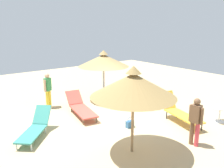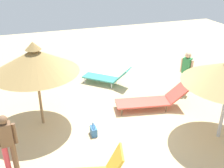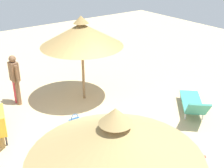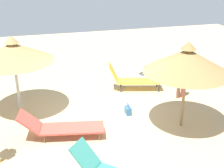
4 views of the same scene
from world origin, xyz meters
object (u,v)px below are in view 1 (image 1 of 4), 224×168
(parasol_umbrella_near_right, at_px, (104,60))
(parasol_umbrella_near_left, at_px, (133,85))
(person_standing_back, at_px, (48,88))
(handbag, at_px, (130,124))
(side_table_round, at_px, (220,112))
(lounge_chair_edge, at_px, (35,127))
(person_standing_center, at_px, (196,119))
(lounge_chair_far_left, at_px, (80,107))
(lounge_chair_far_right, at_px, (179,111))

(parasol_umbrella_near_right, xyz_separation_m, parasol_umbrella_near_left, (-4.67, 2.32, 0.05))
(person_standing_back, relative_size, handbag, 3.86)
(handbag, bearing_deg, side_table_round, -119.14)
(lounge_chair_edge, bearing_deg, person_standing_back, -31.39)
(lounge_chair_edge, relative_size, handbag, 4.38)
(parasol_umbrella_near_left, height_order, person_standing_back, parasol_umbrella_near_left)
(lounge_chair_edge, xyz_separation_m, side_table_round, (-3.13, -6.11, 0.06))
(side_table_round, bearing_deg, lounge_chair_edge, 62.88)
(handbag, bearing_deg, person_standing_center, -162.30)
(lounge_chair_edge, distance_m, person_standing_back, 3.01)
(parasol_umbrella_near_right, distance_m, handbag, 4.02)
(parasol_umbrella_near_right, relative_size, person_standing_center, 1.63)
(parasol_umbrella_near_right, distance_m, parasol_umbrella_near_left, 5.21)
(person_standing_back, height_order, handbag, person_standing_back)
(lounge_chair_edge, bearing_deg, person_standing_center, -134.19)
(parasol_umbrella_near_right, relative_size, lounge_chair_far_left, 1.03)
(lounge_chair_far_left, xyz_separation_m, lounge_chair_far_right, (-3.00, -2.62, 0.10))
(parasol_umbrella_near_left, bearing_deg, person_standing_back, 4.05)
(parasol_umbrella_near_right, height_order, lounge_chair_edge, parasol_umbrella_near_right)
(lounge_chair_far_left, relative_size, lounge_chair_far_right, 1.15)
(parasol_umbrella_near_left, distance_m, side_table_round, 4.53)
(parasol_umbrella_near_right, height_order, parasol_umbrella_near_left, parasol_umbrella_near_left)
(parasol_umbrella_near_right, bearing_deg, lounge_chair_edge, 114.77)
(lounge_chair_far_left, bearing_deg, side_table_round, -135.66)
(lounge_chair_far_right, relative_size, person_standing_back, 1.33)
(parasol_umbrella_near_right, xyz_separation_m, person_standing_back, (0.58, 2.69, -1.09))
(parasol_umbrella_near_right, distance_m, lounge_chair_far_left, 2.82)
(lounge_chair_far_right, height_order, person_standing_center, person_standing_center)
(handbag, bearing_deg, lounge_chair_far_left, 19.12)
(lounge_chair_edge, distance_m, side_table_round, 6.87)
(person_standing_center, relative_size, side_table_round, 2.48)
(person_standing_center, xyz_separation_m, side_table_round, (0.48, -2.40, -0.46))
(parasol_umbrella_near_right, height_order, handbag, parasol_umbrella_near_right)
(lounge_chair_edge, relative_size, lounge_chair_far_left, 0.75)
(person_standing_back, distance_m, side_table_round, 7.29)
(person_standing_back, bearing_deg, lounge_chair_edge, 148.61)
(parasol_umbrella_near_right, relative_size, person_standing_back, 1.57)
(person_standing_back, distance_m, person_standing_center, 6.51)
(parasol_umbrella_near_right, bearing_deg, side_table_round, -159.70)
(lounge_chair_edge, distance_m, handbag, 3.32)
(parasol_umbrella_near_left, height_order, person_standing_center, parasol_umbrella_near_left)
(handbag, bearing_deg, parasol_umbrella_near_right, -20.05)
(parasol_umbrella_near_right, xyz_separation_m, handbag, (-3.35, 1.22, -1.85))
(lounge_chair_far_right, xyz_separation_m, side_table_round, (-0.97, -1.26, -0.04))
(person_standing_center, relative_size, handbag, 3.74)
(parasol_umbrella_near_right, bearing_deg, parasol_umbrella_near_left, 153.61)
(lounge_chair_edge, xyz_separation_m, lounge_chair_far_right, (-2.16, -4.85, 0.10))
(person_standing_back, bearing_deg, parasol_umbrella_near_right, -102.07)
(person_standing_back, xyz_separation_m, person_standing_center, (-6.14, -2.17, -0.03))
(parasol_umbrella_near_left, xyz_separation_m, person_standing_back, (5.25, 0.37, -1.15))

